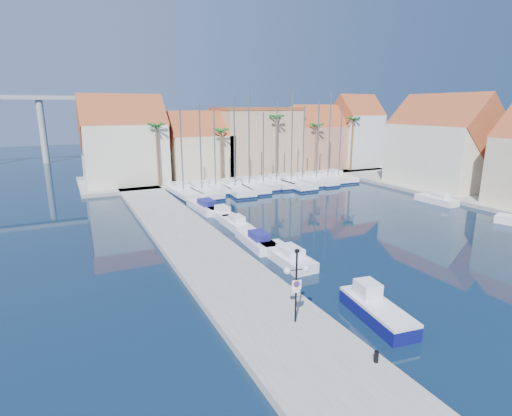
{
  "coord_description": "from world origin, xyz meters",
  "views": [
    {
      "loc": [
        -18.67,
        -17.5,
        11.97
      ],
      "look_at": [
        -3.18,
        14.46,
        3.0
      ],
      "focal_mm": 28.0,
      "sensor_mm": 36.0,
      "label": 1
    }
  ],
  "objects": [
    {
      "name": "building_2",
      "position": [
        13.0,
        48.0,
        6.26
      ],
      "size": [
        14.2,
        10.2,
        11.5
      ],
      "color": "tan",
      "rests_on": "shore_north"
    },
    {
      "name": "shore_north",
      "position": [
        10.0,
        48.0,
        0.25
      ],
      "size": [
        54.0,
        16.0,
        0.5
      ],
      "primitive_type": "cube",
      "color": "gray",
      "rests_on": "ground"
    },
    {
      "name": "shore_east",
      "position": [
        32.0,
        15.0,
        0.25
      ],
      "size": [
        12.0,
        60.0,
        0.5
      ],
      "primitive_type": "cube",
      "color": "gray",
      "rests_on": "ground"
    },
    {
      "name": "motorboat_west_3",
      "position": [
        -3.41,
        23.06,
        0.51
      ],
      "size": [
        1.98,
        5.24,
        1.4
      ],
      "rotation": [
        0.0,
        0.0,
        0.07
      ],
      "color": "white",
      "rests_on": "ground"
    },
    {
      "name": "sailboat_9",
      "position": [
        17.96,
        36.23,
        0.59
      ],
      "size": [
        2.96,
        9.94,
        12.98
      ],
      "rotation": [
        0.0,
        0.0,
        0.04
      ],
      "color": "white",
      "rests_on": "ground"
    },
    {
      "name": "motorboat_west_0",
      "position": [
        -3.42,
        8.32,
        0.51
      ],
      "size": [
        2.03,
        6.32,
        1.4
      ],
      "rotation": [
        0.0,
        0.0,
        -0.0
      ],
      "color": "white",
      "rests_on": "ground"
    },
    {
      "name": "motorboat_west_2",
      "position": [
        -3.53,
        18.59,
        0.51
      ],
      "size": [
        1.72,
        5.19,
        1.4
      ],
      "rotation": [
        0.0,
        0.0,
        -0.01
      ],
      "color": "white",
      "rests_on": "ground"
    },
    {
      "name": "building_4",
      "position": [
        34.0,
        46.0,
        6.97
      ],
      "size": [
        8.3,
        8.0,
        14.0
      ],
      "color": "silver",
      "rests_on": "shore_north"
    },
    {
      "name": "sailboat_3",
      "position": [
        3.35,
        35.44,
        0.58
      ],
      "size": [
        3.83,
        11.53,
        13.83
      ],
      "rotation": [
        0.0,
        0.0,
        -0.07
      ],
      "color": "white",
      "rests_on": "ground"
    },
    {
      "name": "palm_2",
      "position": [
        14.0,
        42.0,
        10.02
      ],
      "size": [
        2.6,
        2.6,
        11.15
      ],
      "color": "brown",
      "rests_on": "shore_north"
    },
    {
      "name": "building_1",
      "position": [
        2.0,
        47.0,
        5.3
      ],
      "size": [
        10.3,
        8.0,
        11.0
      ],
      "color": "beige",
      "rests_on": "shore_north"
    },
    {
      "name": "palm_3",
      "position": [
        22.0,
        42.0,
        8.61
      ],
      "size": [
        2.6,
        2.6,
        9.65
      ],
      "color": "brown",
      "rests_on": "shore_north"
    },
    {
      "name": "fishing_boat",
      "position": [
        -3.24,
        -1.62,
        0.63
      ],
      "size": [
        2.51,
        5.62,
        1.9
      ],
      "rotation": [
        0.0,
        0.0,
        -0.13
      ],
      "color": "#0E1055",
      "rests_on": "ground"
    },
    {
      "name": "sailboat_2",
      "position": [
        0.99,
        37.08,
        0.62
      ],
      "size": [
        2.17,
        8.15,
        12.13
      ],
      "rotation": [
        0.0,
        0.0,
        0.0
      ],
      "color": "white",
      "rests_on": "ground"
    },
    {
      "name": "sailboat_6",
      "position": [
        10.8,
        36.56,
        0.61
      ],
      "size": [
        2.52,
        8.99,
        13.08
      ],
      "rotation": [
        0.0,
        0.0,
        0.02
      ],
      "color": "white",
      "rests_on": "ground"
    },
    {
      "name": "motorboat_west_4",
      "position": [
        -3.97,
        26.89,
        0.51
      ],
      "size": [
        2.47,
        7.03,
        1.4
      ],
      "rotation": [
        0.0,
        0.0,
        0.04
      ],
      "color": "white",
      "rests_on": "ground"
    },
    {
      "name": "quay_west",
      "position": [
        -9.0,
        13.5,
        0.25
      ],
      "size": [
        6.0,
        77.0,
        0.5
      ],
      "primitive_type": "cube",
      "color": "gray",
      "rests_on": "ground"
    },
    {
      "name": "building_6",
      "position": [
        32.0,
        24.0,
        6.52
      ],
      "size": [
        9.0,
        14.3,
        13.5
      ],
      "color": "beige",
      "rests_on": "shore_east"
    },
    {
      "name": "sailboat_4",
      "position": [
        5.89,
        36.08,
        0.59
      ],
      "size": [
        3.29,
        11.0,
        14.15
      ],
      "rotation": [
        0.0,
        0.0,
        -0.04
      ],
      "color": "white",
      "rests_on": "ground"
    },
    {
      "name": "palm_1",
      "position": [
        4.0,
        42.0,
        8.14
      ],
      "size": [
        2.6,
        2.6,
        9.15
      ],
      "color": "brown",
      "rests_on": "shore_north"
    },
    {
      "name": "building_0",
      "position": [
        -10.0,
        47.0,
        6.52
      ],
      "size": [
        12.3,
        9.0,
        13.5
      ],
      "color": "beige",
      "rests_on": "shore_north"
    },
    {
      "name": "building_3",
      "position": [
        25.0,
        47.0,
        5.86
      ],
      "size": [
        10.3,
        8.0,
        12.0
      ],
      "color": "#B2715A",
      "rests_on": "shore_north"
    },
    {
      "name": "ground",
      "position": [
        0.0,
        0.0,
        0.0
      ],
      "size": [
        260.0,
        260.0,
        0.0
      ],
      "primitive_type": "plane",
      "color": "black",
      "rests_on": "ground"
    },
    {
      "name": "bollard",
      "position": [
        -6.6,
        -5.36,
        0.78
      ],
      "size": [
        0.22,
        0.22,
        0.56
      ],
      "primitive_type": "cylinder",
      "color": "black",
      "rests_on": "quay_west"
    },
    {
      "name": "sailboat_5",
      "position": [
        8.43,
        36.36,
        0.6
      ],
      "size": [
        2.27,
        8.14,
        11.26
      ],
      "rotation": [
        0.0,
        0.0,
        -0.01
      ],
      "color": "white",
      "rests_on": "ground"
    },
    {
      "name": "motorboat_west_1",
      "position": [
        -3.92,
        12.8,
        0.51
      ],
      "size": [
        2.2,
        5.95,
        1.4
      ],
      "rotation": [
        0.0,
        0.0,
        -0.06
      ],
      "color": "white",
      "rests_on": "ground"
    },
    {
      "name": "sailboat_10",
      "position": [
        20.43,
        36.48,
        0.66
      ],
      "size": [
        2.36,
        8.3,
        14.47
      ],
      "rotation": [
        0.0,
        0.0,
        0.02
      ],
      "color": "white",
      "rests_on": "ground"
    },
    {
      "name": "motorboat_east_1",
      "position": [
        24.0,
        17.26,
        0.51
      ],
      "size": [
        2.02,
        5.52,
        1.4
      ],
      "rotation": [
        0.0,
        0.0,
        0.05
      ],
      "color": "white",
      "rests_on": "ground"
    },
    {
      "name": "sailboat_7",
      "position": [
        12.91,
        35.87,
        0.59
      ],
      "size": [
        3.27,
        11.77,
        14.69
      ],
      "rotation": [
        0.0,
        0.0,
        0.02
      ],
      "color": "white",
      "rests_on": "ground"
    },
    {
      "name": "sailboat_8",
      "position": [
        15.38,
        36.32,
        0.59
      ],
      "size": [
        2.66,
        9.18,
        12.19
      ],
      "rotation": [
        0.0,
        0.0,
        0.03
      ],
      "color": "white",
      "rests_on": "ground"
    },
    {
      "name": "sailboat_1",
      "position": [
        -1.62,
        35.79,
        0.58
      ],
      "size": [
        3.48,
        10.85,
        12.58
      ],
      "rotation": [
        0.0,
        0.0,
        0.06
      ],
      "color": "white",
      "rests_on": "ground"
    },
    {
      "name": "sailboat_11",
      "position": [
        22.94,
        36.81,
        0.6
      ],
      "size": [
        2.97,
        9.29,
        12.4
      ],
      "rotation": [
        0.0,
        0.0,
        -0.06
      ],
      "color": "white",
      "rests_on": "ground"
    },
    {
      "name": "sailboat_0",
      "position": [
        -4.1,
        36.37,
        0.57
      ],
      "size": [
        3.23,
        10.32,
        11.87
      ],
      "rotation": [
        0.0,
        0.0,
        0.05
      ],
      "color": "white",
      "rests_on": "ground"
    },
    {
      "name": "lamp_post",
      "position": [
        -8.1,
        -0.65,
        3.29
      ],
      "size": [
        1.43,
        0.58,
        4.25
      ],
      "rotation": [
        0.0,
        0.0,
        -0.18
      ],
      "color": "black",
      "rests_on": "quay_west"
    },
    {
      "name": "palm_4",
      "position": [
        30.0,
        42.0,
        9.55
      ],
      "size": [
        2.6,
        2.6,
        10.65
      ],
      "color": "brown",
      "rests_on": "shore_north"
    },
    {
      "name": "palm_0",
      "position": [
        -6.0,
        42.0,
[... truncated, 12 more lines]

